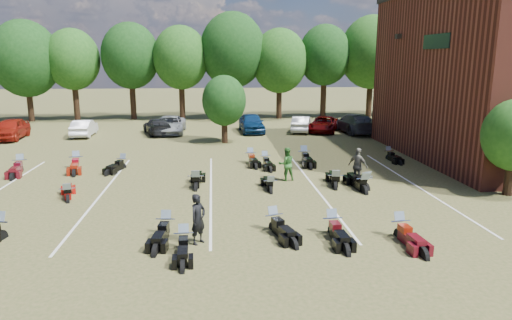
{
  "coord_description": "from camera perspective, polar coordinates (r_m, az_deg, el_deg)",
  "views": [
    {
      "loc": [
        -2.83,
        -17.8,
        6.08
      ],
      "look_at": [
        -0.76,
        4.0,
        1.2
      ],
      "focal_mm": 32.0,
      "sensor_mm": 36.0,
      "label": 1
    }
  ],
  "objects": [
    {
      "name": "car_7",
      "position": [
        39.03,
        12.26,
        4.5
      ],
      "size": [
        2.66,
        5.68,
        1.6
      ],
      "primitive_type": "imported",
      "rotation": [
        0.0,
        0.0,
        3.22
      ],
      "color": "#343338",
      "rests_on": "ground"
    },
    {
      "name": "motorcycle_11",
      "position": [
        22.16,
        9.87,
        -3.55
      ],
      "size": [
        1.13,
        2.46,
        1.32
      ],
      "primitive_type": null,
      "rotation": [
        0.0,
        0.0,
        2.98
      ],
      "color": "black",
      "rests_on": "ground"
    },
    {
      "name": "person_grey",
      "position": [
        22.95,
        12.63,
        -0.76
      ],
      "size": [
        1.02,
        1.11,
        1.82
      ],
      "primitive_type": "imported",
      "rotation": [
        0.0,
        0.0,
        2.25
      ],
      "color": "#59564D",
      "rests_on": "ground"
    },
    {
      "name": "motorcycle_19",
      "position": [
        27.55,
        6.01,
        -0.26
      ],
      "size": [
        0.78,
        2.45,
        1.37
      ],
      "primitive_type": null,
      "rotation": [
        0.0,
        0.0,
        0.0
      ],
      "color": "black",
      "rests_on": "ground"
    },
    {
      "name": "ground",
      "position": [
        19.02,
        3.45,
        -6.1
      ],
      "size": [
        160.0,
        160.0,
        0.0
      ],
      "primitive_type": "plane",
      "color": "brown",
      "rests_on": "ground"
    },
    {
      "name": "motorcycle_16",
      "position": [
        26.82,
        -16.32,
        -1.06
      ],
      "size": [
        1.35,
        2.24,
        1.19
      ],
      "primitive_type": null,
      "rotation": [
        0.0,
        0.0,
        -0.34
      ],
      "color": "black",
      "rests_on": "ground"
    },
    {
      "name": "motorcycle_1",
      "position": [
        18.1,
        -29.35,
        -8.76
      ],
      "size": [
        1.26,
        2.59,
        1.38
      ],
      "primitive_type": null,
      "rotation": [
        0.0,
        0.0,
        -0.2
      ],
      "color": "black",
      "rests_on": "ground"
    },
    {
      "name": "motorcycle_10",
      "position": [
        21.24,
        1.82,
        -4.07
      ],
      "size": [
        0.71,
        2.06,
        1.14
      ],
      "primitive_type": null,
      "rotation": [
        0.0,
        0.0,
        3.17
      ],
      "color": "black",
      "rests_on": "ground"
    },
    {
      "name": "motorcycle_13",
      "position": [
        21.74,
        13.33,
        -4.02
      ],
      "size": [
        0.97,
        2.56,
        1.4
      ],
      "primitive_type": null,
      "rotation": [
        0.0,
        0.0,
        3.21
      ],
      "color": "black",
      "rests_on": "ground"
    },
    {
      "name": "motorcycle_7",
      "position": [
        21.54,
        -22.42,
        -4.81
      ],
      "size": [
        1.21,
        2.21,
        1.17
      ],
      "primitive_type": null,
      "rotation": [
        0.0,
        0.0,
        3.41
      ],
      "color": "#990E0B",
      "rests_on": "ground"
    },
    {
      "name": "person_green",
      "position": [
        23.17,
        3.82,
        -0.51
      ],
      "size": [
        0.91,
        0.76,
        1.7
      ],
      "primitive_type": "imported",
      "rotation": [
        0.0,
        0.0,
        3.29
      ],
      "color": "#2E6927",
      "rests_on": "ground"
    },
    {
      "name": "car_2",
      "position": [
        38.53,
        -10.72,
        4.33
      ],
      "size": [
        2.42,
        5.13,
        1.42
      ],
      "primitive_type": "imported",
      "rotation": [
        0.0,
        0.0,
        -0.01
      ],
      "color": "gray",
      "rests_on": "ground"
    },
    {
      "name": "parking_lines",
      "position": [
        21.67,
        -5.66,
        -3.78
      ],
      "size": [
        20.1,
        14.0,
        0.01
      ],
      "color": "silver",
      "rests_on": "ground"
    },
    {
      "name": "car_3",
      "position": [
        38.33,
        -12.2,
        4.14
      ],
      "size": [
        3.06,
        4.86,
        1.31
      ],
      "primitive_type": "imported",
      "rotation": [
        0.0,
        0.0,
        3.43
      ],
      "color": "black",
      "rests_on": "ground"
    },
    {
      "name": "motorcycle_14",
      "position": [
        28.23,
        -27.32,
        -1.3
      ],
      "size": [
        1.12,
        2.5,
        1.34
      ],
      "primitive_type": null,
      "rotation": [
        0.0,
        0.0,
        0.15
      ],
      "color": "#4F0B13",
      "rests_on": "ground"
    },
    {
      "name": "car_4",
      "position": [
        38.48,
        -0.57,
        4.66
      ],
      "size": [
        2.1,
        4.71,
        1.57
      ],
      "primitive_type": "imported",
      "rotation": [
        0.0,
        0.0,
        0.05
      ],
      "color": "#0B264F",
      "rests_on": "ground"
    },
    {
      "name": "motorcycle_3",
      "position": [
        15.32,
        -8.97,
        -10.98
      ],
      "size": [
        0.73,
        2.1,
        1.16
      ],
      "primitive_type": null,
      "rotation": [
        0.0,
        0.0,
        0.03
      ],
      "color": "black",
      "rests_on": "ground"
    },
    {
      "name": "motorcycle_17",
      "position": [
        27.26,
        -0.68,
        -0.33
      ],
      "size": [
        0.92,
        2.28,
        1.24
      ],
      "primitive_type": null,
      "rotation": [
        0.0,
        0.0,
        0.1
      ],
      "color": "black",
      "rests_on": "ground"
    },
    {
      "name": "motorcycle_20",
      "position": [
        29.26,
        16.22,
        0.06
      ],
      "size": [
        0.79,
        2.06,
        1.12
      ],
      "primitive_type": null,
      "rotation": [
        0.0,
        0.0,
        0.08
      ],
      "color": "black",
      "rests_on": "ground"
    },
    {
      "name": "tree_line",
      "position": [
        46.84,
        -3.26,
        12.83
      ],
      "size": [
        56.0,
        6.0,
        9.79
      ],
      "color": "black",
      "rests_on": "ground"
    },
    {
      "name": "motorcycle_6",
      "position": [
        16.81,
        17.47,
        -9.25
      ],
      "size": [
        0.86,
        2.3,
        1.26
      ],
      "primitive_type": null,
      "rotation": [
        0.0,
        0.0,
        0.06
      ],
      "color": "#4F0B13",
      "rests_on": "ground"
    },
    {
      "name": "person_black",
      "position": [
        15.41,
        -7.25,
        -7.34
      ],
      "size": [
        0.72,
        0.74,
        1.72
      ],
      "primitive_type": "imported",
      "rotation": [
        0.0,
        0.0,
        0.85
      ],
      "color": "black",
      "rests_on": "ground"
    },
    {
      "name": "motorcycle_2",
      "position": [
        16.57,
        -11.16,
        -9.21
      ],
      "size": [
        0.96,
        2.28,
        1.23
      ],
      "primitive_type": null,
      "rotation": [
        0.0,
        0.0,
        -0.12
      ],
      "color": "black",
      "rests_on": "ground"
    },
    {
      "name": "motorcycle_9",
      "position": [
        21.86,
        -7.51,
        -3.7
      ],
      "size": [
        0.88,
        2.45,
        1.35
      ],
      "primitive_type": null,
      "rotation": [
        0.0,
        0.0,
        3.1
      ],
      "color": "black",
      "rests_on": "ground"
    },
    {
      "name": "motorcycle_4",
      "position": [
        16.69,
        2.23,
        -8.81
      ],
      "size": [
        1.3,
        2.32,
        1.23
      ],
      "primitive_type": null,
      "rotation": [
        0.0,
        0.0,
        0.29
      ],
      "color": "black",
      "rests_on": "ground"
    },
    {
      "name": "car_0",
      "position": [
        39.88,
        -28.34,
        3.44
      ],
      "size": [
        2.23,
        4.81,
        1.59
      ],
      "primitive_type": "imported",
      "rotation": [
        0.0,
        0.0,
        0.08
      ],
      "color": "maroon",
      "rests_on": "ground"
    },
    {
      "name": "motorcycle_5",
      "position": [
        16.55,
        9.46,
        -9.17
      ],
      "size": [
        0.78,
        2.28,
        1.26
      ],
      "primitive_type": null,
      "rotation": [
        0.0,
        0.0,
        0.03
      ],
      "color": "black",
      "rests_on": "ground"
    },
    {
      "name": "car_1",
      "position": [
        39.02,
        -20.7,
        3.77
      ],
      "size": [
        1.55,
        4.08,
        1.33
      ],
      "primitive_type": "imported",
      "rotation": [
        0.0,
        0.0,
        3.18
      ],
      "color": "silver",
      "rests_on": "ground"
    },
    {
      "name": "young_tree_midfield",
      "position": [
        33.44,
        -4.01,
        7.41
      ],
      "size": [
        3.2,
        3.2,
        4.7
      ],
      "color": "black",
      "rests_on": "ground"
    },
    {
      "name": "car_6",
      "position": [
        39.13,
        8.47,
        4.44
      ],
      "size": [
        3.71,
        5.1,
        1.29
      ],
      "primitive_type": "imported",
      "rotation": [
        0.0,
        0.0,
        -0.38
      ],
      "color": "#550405",
      "rests_on": "ground"
    },
    {
      "name": "motorcycle_18",
      "position": [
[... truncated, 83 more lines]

